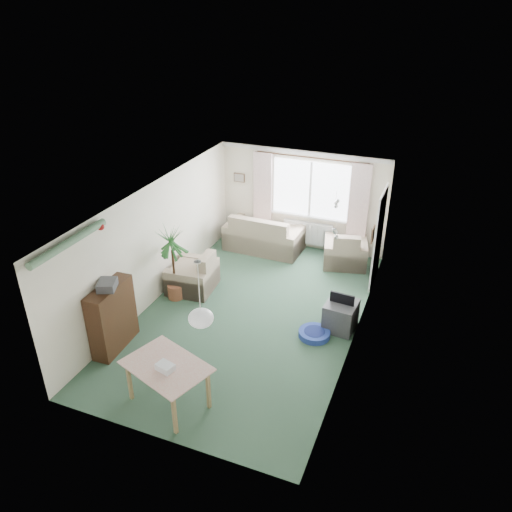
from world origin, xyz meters
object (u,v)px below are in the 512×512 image
at_px(houseplant, 173,263).
at_px(sofa, 264,232).
at_px(bookshelf, 112,317).
at_px(coffee_table, 266,242).
at_px(armchair_left, 192,271).
at_px(dining_table, 168,385).
at_px(pet_bed, 314,334).
at_px(armchair_corner, 346,247).
at_px(tv_cube, 341,316).

bearing_deg(houseplant, sofa, 71.85).
bearing_deg(bookshelf, houseplant, 81.09).
bearing_deg(coffee_table, sofa, 140.04).
bearing_deg(bookshelf, coffee_table, 72.68).
height_order(armchair_left, coffee_table, armchair_left).
bearing_deg(dining_table, pet_bed, 56.62).
height_order(sofa, armchair_corner, sofa).
xyz_separation_m(armchair_corner, coffee_table, (-1.91, -0.03, -0.20)).
height_order(bookshelf, houseplant, houseplant).
bearing_deg(houseplant, coffee_table, 70.18).
distance_m(houseplant, pet_bed, 3.08).
xyz_separation_m(bookshelf, dining_table, (1.59, -0.86, -0.25)).
distance_m(armchair_left, dining_table, 3.32).
relative_size(sofa, coffee_table, 1.82).
xyz_separation_m(tv_cube, pet_bed, (-0.37, -0.43, -0.21)).
relative_size(armchair_left, bookshelf, 0.77).
bearing_deg(armchair_corner, coffee_table, -12.44).
relative_size(armchair_corner, coffee_table, 0.95).
height_order(bookshelf, pet_bed, bookshelf).
xyz_separation_m(armchair_left, dining_table, (1.25, -3.07, -0.07)).
bearing_deg(coffee_table, dining_table, -85.29).
distance_m(armchair_corner, dining_table, 5.53).
distance_m(coffee_table, pet_bed, 3.53).
bearing_deg(armchair_corner, bookshelf, 42.16).
bearing_deg(sofa, armchair_left, 73.32).
distance_m(armchair_corner, bookshelf, 5.42).
bearing_deg(tv_cube, pet_bed, -125.60).
relative_size(dining_table, tv_cube, 1.90).
height_order(sofa, pet_bed, sofa).
height_order(bookshelf, dining_table, bookshelf).
relative_size(coffee_table, pet_bed, 1.74).
distance_m(sofa, tv_cube, 3.52).
xyz_separation_m(houseplant, dining_table, (1.40, -2.63, -0.44)).
bearing_deg(coffee_table, bookshelf, -104.55).
bearing_deg(bookshelf, sofa, 73.67).
height_order(armchair_corner, pet_bed, armchair_corner).
distance_m(sofa, houseplant, 2.89).
relative_size(armchair_corner, houseplant, 0.59).
distance_m(dining_table, pet_bed, 2.90).
relative_size(sofa, houseplant, 1.14).
xyz_separation_m(houseplant, tv_cube, (3.35, 0.21, -0.53)).
relative_size(armchair_left, tv_cube, 1.57).
relative_size(armchair_corner, dining_table, 0.84).
distance_m(dining_table, tv_cube, 3.45).
relative_size(sofa, bookshelf, 1.50).
distance_m(bookshelf, houseplant, 1.79).
relative_size(bookshelf, dining_table, 1.07).
bearing_deg(pet_bed, sofa, 125.39).
bearing_deg(pet_bed, houseplant, 175.80).
bearing_deg(armchair_corner, dining_table, 61.12).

